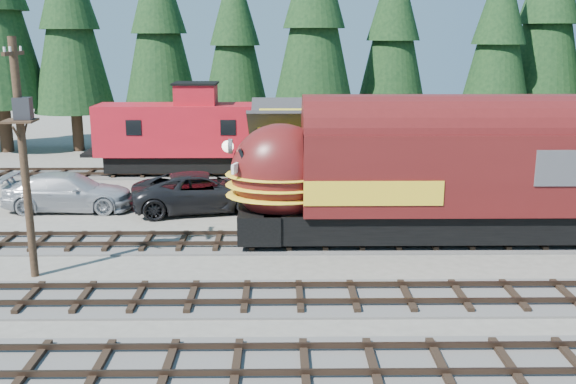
{
  "coord_description": "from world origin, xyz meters",
  "views": [
    {
      "loc": [
        -4.81,
        -21.97,
        8.55
      ],
      "look_at": [
        -4.52,
        4.0,
        2.25
      ],
      "focal_mm": 40.0,
      "sensor_mm": 36.0,
      "label": 1
    }
  ],
  "objects_px": {
    "caboose": "(182,133)",
    "utility_pole": "(23,144)",
    "pickup_truck_b": "(69,192)",
    "pickup_truck_a": "(203,192)",
    "depot": "(374,148)",
    "locomotive": "(430,180)"
  },
  "relations": [
    {
      "from": "depot",
      "to": "caboose",
      "type": "distance_m",
      "value": 13.34
    },
    {
      "from": "pickup_truck_a",
      "to": "depot",
      "type": "bearing_deg",
      "value": -94.13
    },
    {
      "from": "utility_pole",
      "to": "pickup_truck_b",
      "type": "distance_m",
      "value": 10.22
    },
    {
      "from": "locomotive",
      "to": "depot",
      "type": "bearing_deg",
      "value": 102.0
    },
    {
      "from": "depot",
      "to": "pickup_truck_a",
      "type": "bearing_deg",
      "value": -172.54
    },
    {
      "from": "pickup_truck_a",
      "to": "pickup_truck_b",
      "type": "height_order",
      "value": "pickup_truck_a"
    },
    {
      "from": "pickup_truck_a",
      "to": "caboose",
      "type": "bearing_deg",
      "value": 3.39
    },
    {
      "from": "depot",
      "to": "pickup_truck_b",
      "type": "distance_m",
      "value": 15.67
    },
    {
      "from": "locomotive",
      "to": "pickup_truck_a",
      "type": "bearing_deg",
      "value": 152.06
    },
    {
      "from": "locomotive",
      "to": "caboose",
      "type": "bearing_deg",
      "value": 131.57
    },
    {
      "from": "caboose",
      "to": "pickup_truck_b",
      "type": "bearing_deg",
      "value": -117.91
    },
    {
      "from": "pickup_truck_b",
      "to": "pickup_truck_a",
      "type": "bearing_deg",
      "value": -91.79
    },
    {
      "from": "utility_pole",
      "to": "pickup_truck_b",
      "type": "xyz_separation_m",
      "value": [
        -1.68,
        9.27,
        -3.96
      ]
    },
    {
      "from": "depot",
      "to": "caboose",
      "type": "xyz_separation_m",
      "value": [
        -11.03,
        7.5,
        -0.31
      ]
    },
    {
      "from": "caboose",
      "to": "pickup_truck_a",
      "type": "distance_m",
      "value": 9.1
    },
    {
      "from": "caboose",
      "to": "pickup_truck_a",
      "type": "bearing_deg",
      "value": -75.02
    },
    {
      "from": "depot",
      "to": "pickup_truck_b",
      "type": "height_order",
      "value": "depot"
    },
    {
      "from": "locomotive",
      "to": "pickup_truck_a",
      "type": "distance_m",
      "value": 11.57
    },
    {
      "from": "utility_pole",
      "to": "depot",
      "type": "bearing_deg",
      "value": 31.61
    },
    {
      "from": "pickup_truck_b",
      "to": "caboose",
      "type": "bearing_deg",
      "value": -28.09
    },
    {
      "from": "caboose",
      "to": "utility_pole",
      "type": "relative_size",
      "value": 1.21
    },
    {
      "from": "depot",
      "to": "locomotive",
      "type": "relative_size",
      "value": 0.73
    }
  ]
}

